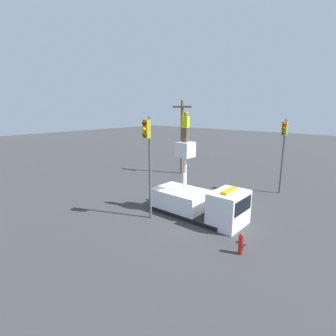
% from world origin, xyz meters
% --- Properties ---
extents(ground_plane, '(120.00, 120.00, 0.00)m').
position_xyz_m(ground_plane, '(0.00, 0.00, 0.00)').
color(ground_plane, '#38383A').
extents(bucket_truck, '(5.83, 2.30, 4.39)m').
position_xyz_m(bucket_truck, '(0.43, 0.00, 0.84)').
color(bucket_truck, black).
rests_on(bucket_truck, ground).
extents(worker, '(0.40, 0.26, 1.75)m').
position_xyz_m(worker, '(-0.52, 0.00, 5.27)').
color(worker, brown).
rests_on(worker, bucket_truck).
extents(traffic_light_pole, '(0.34, 0.57, 5.89)m').
position_xyz_m(traffic_light_pole, '(-1.47, -2.18, 4.15)').
color(traffic_light_pole, '#515156').
rests_on(traffic_light_pole, ground).
extents(traffic_light_across, '(0.34, 0.57, 5.56)m').
position_xyz_m(traffic_light_across, '(2.77, 7.59, 3.93)').
color(traffic_light_across, '#515156').
rests_on(traffic_light_across, ground).
extents(fire_hydrant, '(0.47, 0.23, 0.99)m').
position_xyz_m(fire_hydrant, '(4.34, -2.28, 0.49)').
color(fire_hydrant, '#B2231E').
rests_on(fire_hydrant, ground).
extents(traffic_cone_rear, '(0.50, 0.50, 0.64)m').
position_xyz_m(traffic_cone_rear, '(-3.53, 0.18, 0.30)').
color(traffic_cone_rear, black).
rests_on(traffic_cone_rear, ground).
extents(utility_pole, '(2.20, 0.26, 7.06)m').
position_xyz_m(utility_pole, '(-6.74, 7.76, 3.84)').
color(utility_pole, brown).
rests_on(utility_pole, ground).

